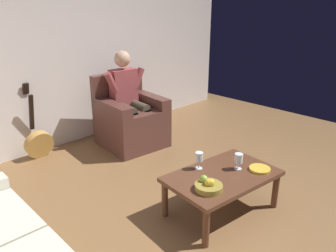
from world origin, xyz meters
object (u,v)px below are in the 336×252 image
object	(u,v)px
coffee_table	(222,179)
wine_glass_far	(199,158)
wine_glass_near	(239,159)
armchair	(130,121)
guitar	(38,142)
fruit_bowl	(208,186)
person_seated	(128,95)
decorative_dish	(260,169)

from	to	relation	value
coffee_table	wine_glass_far	bearing A→B (deg)	-73.90
wine_glass_near	wine_glass_far	xyz separation A→B (m)	(0.26, -0.27, 0.01)
armchair	coffee_table	xyz separation A→B (m)	(0.42, 1.87, -0.00)
guitar	wine_glass_far	world-z (taller)	guitar
guitar	fruit_bowl	distance (m)	2.48
armchair	person_seated	size ratio (longest dim) A/B	0.75
coffee_table	wine_glass_near	size ratio (longest dim) A/B	6.97
wine_glass_far	fruit_bowl	size ratio (longest dim) A/B	0.70
coffee_table	person_seated	bearing A→B (deg)	-102.69
wine_glass_near	decorative_dish	xyz separation A→B (m)	(-0.12, 0.16, -0.09)
coffee_table	decorative_dish	xyz separation A→B (m)	(-0.32, 0.20, 0.06)
guitar	fruit_bowl	xyz separation A→B (m)	(-0.38, 2.44, 0.22)
armchair	decorative_dish	xyz separation A→B (m)	(0.11, 2.07, 0.06)
wine_glass_near	guitar	bearing A→B (deg)	-70.10
guitar	fruit_bowl	bearing A→B (deg)	98.79
guitar	fruit_bowl	size ratio (longest dim) A/B	4.00
person_seated	coffee_table	size ratio (longest dim) A/B	1.16
armchair	wine_glass_near	bearing A→B (deg)	89.04
wine_glass_far	decorative_dish	xyz separation A→B (m)	(-0.38, 0.43, -0.10)
wine_glass_near	wine_glass_far	world-z (taller)	wine_glass_far
armchair	guitar	bearing A→B (deg)	-18.06
armchair	person_seated	xyz separation A→B (m)	(-0.00, -0.02, 0.36)
wine_glass_near	wine_glass_far	size ratio (longest dim) A/B	0.94
coffee_table	decorative_dish	distance (m)	0.38
coffee_table	wine_glass_far	size ratio (longest dim) A/B	6.54
armchair	coffee_table	distance (m)	1.92
decorative_dish	person_seated	bearing A→B (deg)	-93.03
person_seated	fruit_bowl	xyz separation A→B (m)	(0.73, 1.96, -0.27)
person_seated	decorative_dish	size ratio (longest dim) A/B	6.43
wine_glass_near	decorative_dish	size ratio (longest dim) A/B	0.79
guitar	decorative_dish	size ratio (longest dim) A/B	4.80
guitar	wine_glass_far	xyz separation A→B (m)	(-0.61, 2.13, 0.30)
fruit_bowl	guitar	bearing A→B (deg)	-81.21
armchair	person_seated	world-z (taller)	person_seated
person_seated	guitar	xyz separation A→B (m)	(1.11, -0.48, -0.49)
person_seated	wine_glass_near	xyz separation A→B (m)	(0.23, 1.93, -0.20)
guitar	wine_glass_near	world-z (taller)	guitar
coffee_table	wine_glass_near	bearing A→B (deg)	168.34
wine_glass_far	decorative_dish	size ratio (longest dim) A/B	0.84
fruit_bowl	decorative_dish	size ratio (longest dim) A/B	1.20
wine_glass_near	fruit_bowl	distance (m)	0.50
person_seated	decorative_dish	world-z (taller)	person_seated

